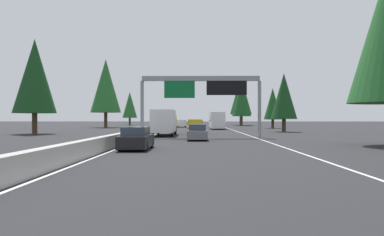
% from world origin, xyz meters
% --- Properties ---
extents(ground_plane, '(320.00, 320.00, 0.00)m').
position_xyz_m(ground_plane, '(60.00, 0.00, 0.00)').
color(ground_plane, '#262628').
extents(median_barrier, '(180.00, 0.56, 0.90)m').
position_xyz_m(median_barrier, '(80.00, 0.30, 0.45)').
color(median_barrier, '#ADAAA3').
rests_on(median_barrier, ground).
extents(shoulder_stripe_right, '(160.00, 0.16, 0.01)m').
position_xyz_m(shoulder_stripe_right, '(70.00, -11.52, 0.01)').
color(shoulder_stripe_right, silver).
rests_on(shoulder_stripe_right, ground).
extents(shoulder_stripe_median, '(160.00, 0.16, 0.01)m').
position_xyz_m(shoulder_stripe_median, '(70.00, -0.25, 0.01)').
color(shoulder_stripe_median, silver).
rests_on(shoulder_stripe_median, ground).
extents(sign_gantry_overhead, '(0.50, 12.68, 6.44)m').
position_xyz_m(sign_gantry_overhead, '(34.45, -6.04, 5.13)').
color(sign_gantry_overhead, gray).
rests_on(sign_gantry_overhead, ground).
extents(sedan_distant_a, '(4.40, 1.80, 1.47)m').
position_xyz_m(sedan_distant_a, '(20.02, -1.56, 0.68)').
color(sedan_distant_a, black).
rests_on(sedan_distant_a, ground).
extents(box_truck_mid_center, '(8.50, 2.40, 2.95)m').
position_xyz_m(box_truck_mid_center, '(38.53, -1.68, 1.61)').
color(box_truck_mid_center, white).
rests_on(box_truck_mid_center, ground).
extents(pickup_near_center, '(5.60, 2.00, 1.86)m').
position_xyz_m(pickup_near_center, '(43.18, -5.24, 0.91)').
color(pickup_near_center, '#AD931E').
rests_on(pickup_near_center, ground).
extents(minivan_far_center, '(5.00, 1.95, 1.69)m').
position_xyz_m(minivan_far_center, '(77.31, -1.95, 0.95)').
color(minivan_far_center, white).
rests_on(minivan_far_center, ground).
extents(bus_near_right, '(11.50, 2.55, 3.10)m').
position_xyz_m(bus_near_right, '(65.29, -9.13, 1.72)').
color(bus_near_right, white).
rests_on(bus_near_right, ground).
extents(sedan_mid_left, '(4.40, 1.80, 1.47)m').
position_xyz_m(sedan_mid_left, '(105.60, -5.45, 0.68)').
color(sedan_mid_left, red).
rests_on(sedan_mid_left, ground).
extents(sedan_far_left, '(4.40, 1.80, 1.47)m').
position_xyz_m(sedan_far_left, '(30.05, -5.51, 0.68)').
color(sedan_far_left, slate).
rests_on(sedan_far_left, ground).
extents(sedan_far_right, '(4.40, 1.80, 1.47)m').
position_xyz_m(sedan_far_right, '(122.18, -5.29, 0.68)').
color(sedan_far_right, slate).
rests_on(sedan_far_right, ground).
extents(oncoming_near, '(4.40, 1.80, 1.47)m').
position_xyz_m(oncoming_near, '(68.01, 2.68, 0.68)').
color(oncoming_near, maroon).
rests_on(oncoming_near, ground).
extents(conifer_right_near, '(3.81, 3.81, 8.66)m').
position_xyz_m(conifer_right_near, '(49.89, -18.23, 5.26)').
color(conifer_right_near, '#4C3823').
rests_on(conifer_right_near, ground).
extents(conifer_right_mid, '(3.53, 3.53, 8.03)m').
position_xyz_m(conifer_right_mid, '(68.66, -20.47, 4.87)').
color(conifer_right_mid, '#4C3823').
rests_on(conifer_right_mid, ground).
extents(conifer_right_far, '(5.09, 5.09, 11.56)m').
position_xyz_m(conifer_right_far, '(93.06, -17.22, 7.03)').
color(conifer_right_far, '#4C3823').
rests_on(conifer_right_far, ground).
extents(conifer_right_distant, '(6.29, 6.29, 14.29)m').
position_xyz_m(conifer_right_distant, '(101.77, -18.07, 8.69)').
color(conifer_right_distant, '#4C3823').
rests_on(conifer_right_distant, ground).
extents(conifer_left_near, '(5.35, 5.35, 12.15)m').
position_xyz_m(conifer_left_near, '(42.32, 15.26, 7.39)').
color(conifer_left_near, '#4C3823').
rests_on(conifer_left_near, ground).
extents(conifer_left_mid, '(6.51, 6.51, 14.79)m').
position_xyz_m(conifer_left_mid, '(74.37, 14.35, 9.00)').
color(conifer_left_mid, '#4C3823').
rests_on(conifer_left_mid, ground).
extents(conifer_left_far, '(4.24, 4.24, 9.64)m').
position_xyz_m(conifer_left_far, '(100.97, 14.15, 5.86)').
color(conifer_left_far, '#4C3823').
rests_on(conifer_left_far, ground).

